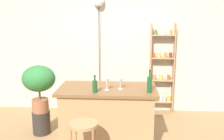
# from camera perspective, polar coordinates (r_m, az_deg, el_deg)

# --- Properties ---
(back_wall) EXTENTS (6.40, 0.10, 2.80)m
(back_wall) POSITION_cam_1_polar(r_m,az_deg,el_deg) (5.14, 0.40, 6.20)
(back_wall) COLOR #BCB2A3
(back_wall) RESTS_ON ground
(kitchen_counter) EXTENTS (1.39, 0.74, 0.93)m
(kitchen_counter) POSITION_cam_1_polar(r_m,az_deg,el_deg) (3.76, -1.01, -10.78)
(kitchen_counter) COLOR #A87F51
(kitchen_counter) RESTS_ON ground
(bar_stool) EXTENTS (0.35, 0.35, 0.69)m
(bar_stool) POSITION_cam_1_polar(r_m,az_deg,el_deg) (3.14, -6.34, -14.65)
(bar_stool) COLOR #997047
(bar_stool) RESTS_ON ground
(spice_shelf) EXTENTS (0.47, 0.15, 1.79)m
(spice_shelf) POSITION_cam_1_polar(r_m,az_deg,el_deg) (5.11, 11.12, -0.20)
(spice_shelf) COLOR tan
(spice_shelf) RESTS_ON ground
(plant_stool) EXTENTS (0.29, 0.29, 0.38)m
(plant_stool) POSITION_cam_1_polar(r_m,az_deg,el_deg) (4.46, -15.58, -11.27)
(plant_stool) COLOR #2D2823
(plant_stool) RESTS_ON ground
(potted_plant) EXTENTS (0.53, 0.48, 0.77)m
(potted_plant) POSITION_cam_1_polar(r_m,az_deg,el_deg) (4.24, -16.11, -2.58)
(potted_plant) COLOR #935B3D
(potted_plant) RESTS_ON plant_stool
(bottle_olive_oil) EXTENTS (0.06, 0.06, 0.31)m
(bottle_olive_oil) POSITION_cam_1_polar(r_m,az_deg,el_deg) (3.40, 8.42, -3.13)
(bottle_olive_oil) COLOR #194C23
(bottle_olive_oil) RESTS_ON kitchen_counter
(bottle_wine_red) EXTENTS (0.06, 0.06, 0.24)m
(bottle_wine_red) POSITION_cam_1_polar(r_m,az_deg,el_deg) (3.37, -3.88, -3.62)
(bottle_wine_red) COLOR #194C23
(bottle_wine_red) RESTS_ON kitchen_counter
(wine_glass_left) EXTENTS (0.07, 0.07, 0.16)m
(wine_glass_left) POSITION_cam_1_polar(r_m,az_deg,el_deg) (3.51, 1.89, -2.46)
(wine_glass_left) COLOR silver
(wine_glass_left) RESTS_ON kitchen_counter
(wine_glass_center) EXTENTS (0.07, 0.07, 0.16)m
(wine_glass_center) POSITION_cam_1_polar(r_m,az_deg,el_deg) (3.47, -1.22, -2.66)
(wine_glass_center) COLOR silver
(wine_glass_center) RESTS_ON kitchen_counter
(pendant_globe_light) EXTENTS (0.21, 0.21, 2.31)m
(pendant_globe_light) POSITION_cam_1_polar(r_m,az_deg,el_deg) (5.03, -3.02, 14.88)
(pendant_globe_light) COLOR black
(pendant_globe_light) RESTS_ON ground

